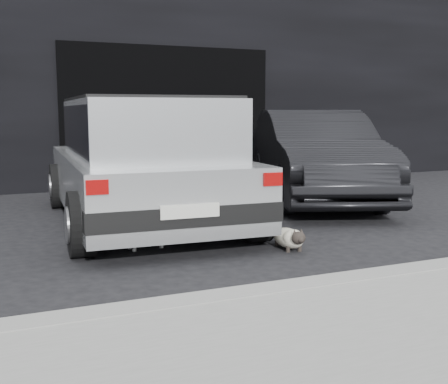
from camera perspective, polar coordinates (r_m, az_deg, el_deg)
name	(u,v)px	position (r m, az deg, el deg)	size (l,w,h in m)	color
ground	(193,231)	(6.69, -3.14, -3.95)	(80.00, 80.00, 0.00)	black
building_facade	(140,60)	(12.61, -8.58, 13.09)	(34.00, 4.00, 5.00)	black
garage_opening	(169,117)	(10.64, -5.62, 7.60)	(4.00, 0.10, 2.60)	black
curb	(413,274)	(4.99, 18.69, -7.90)	(18.00, 0.25, 0.12)	gray
silver_hatchback	(143,156)	(7.06, -8.22, 3.66)	(2.31, 4.36, 1.57)	silver
second_car	(315,155)	(9.00, 9.19, 3.69)	(1.51, 4.34, 1.43)	black
cat_siamese	(290,238)	(5.81, 6.71, -4.68)	(0.31, 0.76, 0.26)	beige
cat_white	(149,232)	(5.87, -7.66, -4.03)	(0.75, 0.31, 0.35)	silver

